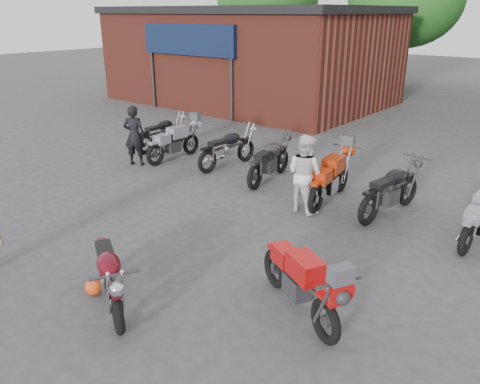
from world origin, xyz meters
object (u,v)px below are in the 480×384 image
Objects in this scene: person_light at (304,174)px; row_bike_4 at (331,176)px; row_bike_3 at (270,158)px; vintage_motorcycle at (109,272)px; row_bike_2 at (228,146)px; sportbike at (300,278)px; row_bike_1 at (174,140)px; row_bike_5 at (392,187)px; helmet at (94,286)px; row_bike_0 at (162,131)px; person_dark at (134,135)px.

row_bike_4 is at bearing -95.89° from person_light.
row_bike_4 is (1.90, -0.29, 0.01)m from row_bike_3.
vintage_motorcycle is 0.96× the size of row_bike_2.
row_bike_1 is (-6.89, 4.02, -0.00)m from sportbike.
row_bike_4 is 1.00× the size of row_bike_5.
row_bike_4 is (0.19, 0.81, -0.23)m from person_light.
row_bike_5 is at bearing 68.89° from helmet.
row_bike_0 is 1.25m from row_bike_1.
row_bike_0 is 0.94× the size of row_bike_3.
sportbike is 9.23m from row_bike_0.
person_light is 1.84m from row_bike_5.
person_dark is 5.41m from person_light.
row_bike_4 reaches higher than row_bike_3.
person_dark is 0.82× the size of row_bike_2.
helmet is at bearing -179.44° from row_bike_3.
row_bike_4 reaches higher than row_bike_0.
person_light is 6.21m from row_bike_0.
helmet is at bearing -152.19° from vintage_motorcycle.
row_bike_0 is at bearing 62.97° from row_bike_1.
row_bike_4 is at bearing 80.88° from helmet.
row_bike_5 is at bearing -95.10° from row_bike_0.
person_dark is 3.93m from row_bike_3.
helmet is at bearing -121.76° from sportbike.
vintage_motorcycle is 6.79m from row_bike_2.
vintage_motorcycle is at bearing 170.85° from row_bike_5.
row_bike_2 is 0.96× the size of row_bike_4.
sportbike is (2.23, 1.60, 0.01)m from vintage_motorcycle.
row_bike_3 is 0.98× the size of row_bike_5.
person_light is (5.41, 0.22, 0.00)m from person_dark.
helmet is 0.14× the size of row_bike_2.
person_dark is at bearing 166.70° from vintage_motorcycle.
helmet is (-0.45, 0.00, -0.44)m from vintage_motorcycle.
person_light reaches higher than row_bike_2.
person_light is at bearing 149.08° from sportbike.
row_bike_2 is (2.79, -0.07, 0.03)m from row_bike_0.
row_bike_5 is at bearing -89.95° from row_bike_4.
row_bike_2 reaches higher than helmet.
row_bike_3 reaches higher than row_bike_0.
person_dark reaches higher than row_bike_1.
row_bike_5 reaches higher than row_bike_3.
row_bike_0 is at bearing 130.95° from helmet.
person_light is at bearing -100.84° from row_bike_1.
row_bike_0 is 0.92× the size of row_bike_4.
sportbike is at bearing -122.05° from row_bike_0.
row_bike_3 is (-1.71, 1.11, -0.25)m from person_light.
person_light is 4.99m from row_bike_1.
person_dark is at bearing 92.54° from row_bike_4.
row_bike_3 is 1.93m from row_bike_4.
row_bike_2 is 0.99× the size of row_bike_3.
vintage_motorcycle is 1.16× the size of person_dark.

